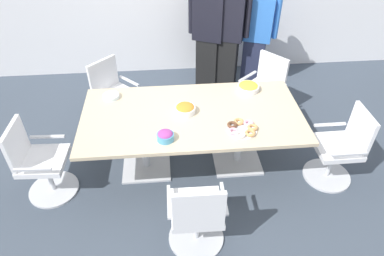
{
  "coord_description": "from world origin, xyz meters",
  "views": [
    {
      "loc": [
        -0.27,
        -3.0,
        2.98
      ],
      "look_at": [
        0.0,
        0.0,
        0.55
      ],
      "focal_mm": 32.23,
      "sensor_mm": 36.0,
      "label": 1
    }
  ],
  "objects_px": {
    "office_chair_1": "(40,164)",
    "person_standing_0": "(208,34)",
    "conference_table": "(192,123)",
    "office_chair_0": "(114,98)",
    "office_chair_4": "(263,92)",
    "snack_bowl_chips_yellow": "(248,87)",
    "person_standing_1": "(228,34)",
    "snack_bowl_chips_orange": "(185,109)",
    "snack_bowl_candy_mix": "(165,136)",
    "donut_platter": "(242,128)",
    "office_chair_2": "(197,217)",
    "person_standing_2": "(256,35)",
    "plate_stack": "(111,96)",
    "office_chair_3": "(340,150)"
  },
  "relations": [
    {
      "from": "office_chair_3",
      "to": "snack_bowl_candy_mix",
      "type": "xyz_separation_m",
      "value": [
        -1.91,
        -0.05,
        0.4
      ]
    },
    {
      "from": "person_standing_0",
      "to": "person_standing_2",
      "type": "distance_m",
      "value": 0.7
    },
    {
      "from": "office_chair_2",
      "to": "person_standing_2",
      "type": "height_order",
      "value": "person_standing_2"
    },
    {
      "from": "office_chair_3",
      "to": "person_standing_0",
      "type": "xyz_separation_m",
      "value": [
        -1.21,
        2.09,
        0.49
      ]
    },
    {
      "from": "office_chair_4",
      "to": "snack_bowl_chips_yellow",
      "type": "bearing_deg",
      "value": 102.51
    },
    {
      "from": "person_standing_1",
      "to": "snack_bowl_chips_orange",
      "type": "xyz_separation_m",
      "value": [
        -0.74,
        -1.62,
        -0.12
      ]
    },
    {
      "from": "snack_bowl_chips_yellow",
      "to": "donut_platter",
      "type": "distance_m",
      "value": 0.77
    },
    {
      "from": "conference_table",
      "to": "donut_platter",
      "type": "distance_m",
      "value": 0.6
    },
    {
      "from": "person_standing_0",
      "to": "snack_bowl_chips_yellow",
      "type": "height_order",
      "value": "person_standing_0"
    },
    {
      "from": "conference_table",
      "to": "person_standing_1",
      "type": "distance_m",
      "value": 1.81
    },
    {
      "from": "person_standing_0",
      "to": "office_chair_4",
      "type": "bearing_deg",
      "value": 150.59
    },
    {
      "from": "office_chair_2",
      "to": "person_standing_0",
      "type": "distance_m",
      "value": 2.91
    },
    {
      "from": "snack_bowl_chips_yellow",
      "to": "snack_bowl_candy_mix",
      "type": "relative_size",
      "value": 1.51
    },
    {
      "from": "snack_bowl_chips_orange",
      "to": "donut_platter",
      "type": "height_order",
      "value": "snack_bowl_chips_orange"
    },
    {
      "from": "office_chair_0",
      "to": "person_standing_0",
      "type": "height_order",
      "value": "person_standing_0"
    },
    {
      "from": "office_chair_4",
      "to": "plate_stack",
      "type": "distance_m",
      "value": 2.05
    },
    {
      "from": "office_chair_2",
      "to": "person_standing_1",
      "type": "xyz_separation_m",
      "value": [
        0.72,
        2.76,
        0.52
      ]
    },
    {
      "from": "person_standing_0",
      "to": "person_standing_1",
      "type": "distance_m",
      "value": 0.29
    },
    {
      "from": "office_chair_0",
      "to": "office_chair_4",
      "type": "bearing_deg",
      "value": 133.83
    },
    {
      "from": "office_chair_0",
      "to": "person_standing_1",
      "type": "xyz_separation_m",
      "value": [
        1.63,
        0.75,
        0.52
      ]
    },
    {
      "from": "office_chair_4",
      "to": "person_standing_0",
      "type": "relative_size",
      "value": 0.53
    },
    {
      "from": "person_standing_1",
      "to": "snack_bowl_candy_mix",
      "type": "bearing_deg",
      "value": 87.27
    },
    {
      "from": "office_chair_2",
      "to": "snack_bowl_candy_mix",
      "type": "bearing_deg",
      "value": 110.34
    },
    {
      "from": "office_chair_1",
      "to": "person_standing_0",
      "type": "height_order",
      "value": "person_standing_0"
    },
    {
      "from": "conference_table",
      "to": "office_chair_4",
      "type": "bearing_deg",
      "value": 39.4
    },
    {
      "from": "office_chair_3",
      "to": "conference_table",
      "type": "bearing_deg",
      "value": 77.12
    },
    {
      "from": "snack_bowl_chips_orange",
      "to": "snack_bowl_candy_mix",
      "type": "relative_size",
      "value": 1.32
    },
    {
      "from": "donut_platter",
      "to": "plate_stack",
      "type": "bearing_deg",
      "value": 152.75
    },
    {
      "from": "office_chair_2",
      "to": "office_chair_4",
      "type": "bearing_deg",
      "value": 61.51
    },
    {
      "from": "person_standing_2",
      "to": "snack_bowl_chips_orange",
      "type": "bearing_deg",
      "value": 76.15
    },
    {
      "from": "office_chair_0",
      "to": "donut_platter",
      "type": "xyz_separation_m",
      "value": [
        1.45,
        -1.23,
        0.37
      ]
    },
    {
      "from": "office_chair_0",
      "to": "person_standing_0",
      "type": "bearing_deg",
      "value": 166.29
    },
    {
      "from": "office_chair_2",
      "to": "office_chair_3",
      "type": "bearing_deg",
      "value": 25.1
    },
    {
      "from": "office_chair_4",
      "to": "snack_bowl_candy_mix",
      "type": "relative_size",
      "value": 5.35
    },
    {
      "from": "office_chair_3",
      "to": "snack_bowl_candy_mix",
      "type": "relative_size",
      "value": 5.35
    },
    {
      "from": "office_chair_1",
      "to": "office_chair_2",
      "type": "distance_m",
      "value": 1.78
    },
    {
      "from": "office_chair_0",
      "to": "person_standing_1",
      "type": "distance_m",
      "value": 1.87
    },
    {
      "from": "snack_bowl_candy_mix",
      "to": "donut_platter",
      "type": "distance_m",
      "value": 0.79
    },
    {
      "from": "office_chair_0",
      "to": "office_chair_2",
      "type": "xyz_separation_m",
      "value": [
        0.91,
        -2.01,
        0.0
      ]
    },
    {
      "from": "person_standing_0",
      "to": "snack_bowl_candy_mix",
      "type": "height_order",
      "value": "person_standing_0"
    },
    {
      "from": "person_standing_0",
      "to": "person_standing_1",
      "type": "bearing_deg",
      "value": -172.77
    },
    {
      "from": "conference_table",
      "to": "office_chair_0",
      "type": "relative_size",
      "value": 2.64
    },
    {
      "from": "person_standing_1",
      "to": "plate_stack",
      "type": "xyz_separation_m",
      "value": [
        -1.57,
        -1.26,
        -0.15
      ]
    },
    {
      "from": "office_chair_3",
      "to": "office_chair_4",
      "type": "xyz_separation_m",
      "value": [
        -0.55,
        1.22,
        0.0
      ]
    },
    {
      "from": "person_standing_0",
      "to": "donut_platter",
      "type": "distance_m",
      "value": 2.06
    },
    {
      "from": "office_chair_0",
      "to": "office_chair_4",
      "type": "height_order",
      "value": "same"
    },
    {
      "from": "person_standing_1",
      "to": "office_chair_0",
      "type": "bearing_deg",
      "value": 46.97
    },
    {
      "from": "office_chair_3",
      "to": "snack_bowl_chips_orange",
      "type": "relative_size",
      "value": 4.05
    },
    {
      "from": "person_standing_0",
      "to": "plate_stack",
      "type": "height_order",
      "value": "person_standing_0"
    },
    {
      "from": "office_chair_0",
      "to": "snack_bowl_chips_orange",
      "type": "bearing_deg",
      "value": 90.56
    }
  ]
}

